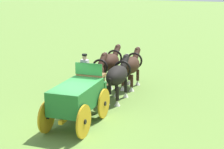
% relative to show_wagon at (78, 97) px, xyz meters
% --- Properties ---
extents(ground_plane, '(220.00, 220.00, 0.00)m').
position_rel_show_wagon_xyz_m(ground_plane, '(-0.14, -0.03, -1.26)').
color(ground_plane, olive).
extents(show_wagon, '(6.00, 2.41, 2.85)m').
position_rel_show_wagon_xyz_m(show_wagon, '(0.00, 0.00, 0.00)').
color(show_wagon, '#236B2D').
rests_on(show_wagon, ground).
extents(draft_horse_rear_near, '(3.12, 1.29, 2.24)m').
position_rel_show_wagon_xyz_m(draft_horse_rear_near, '(3.49, 1.30, 0.11)').
color(draft_horse_rear_near, '#331E14').
rests_on(draft_horse_rear_near, ground).
extents(draft_horse_rear_off, '(3.15, 1.35, 2.23)m').
position_rel_show_wagon_xyz_m(draft_horse_rear_off, '(3.72, 0.02, 0.10)').
color(draft_horse_rear_off, black).
rests_on(draft_horse_rear_off, ground).
extents(draft_horse_lead_near, '(2.95, 1.33, 2.30)m').
position_rel_show_wagon_xyz_m(draft_horse_lead_near, '(6.04, 1.77, 0.16)').
color(draft_horse_lead_near, '#331E14').
rests_on(draft_horse_lead_near, ground).
extents(draft_horse_lead_off, '(2.95, 1.32, 2.21)m').
position_rel_show_wagon_xyz_m(draft_horse_lead_off, '(6.28, 0.49, 0.08)').
color(draft_horse_lead_off, '#331E14').
rests_on(draft_horse_lead_off, ground).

